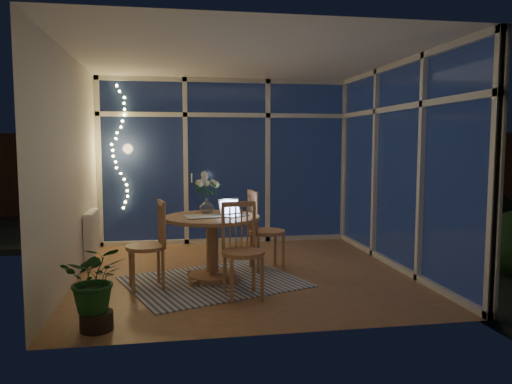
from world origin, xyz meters
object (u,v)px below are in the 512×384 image
chair_right (267,230)px  potted_plant (95,287)px  flower_vase (207,205)px  dining_table (212,248)px  chair_left (146,245)px  chair_front (243,250)px  laptop (235,207)px

chair_right → potted_plant: bearing=127.3°
flower_vase → potted_plant: flower_vase is taller
dining_table → chair_left: size_ratio=1.12×
flower_vase → dining_table: bearing=-79.8°
chair_front → flower_vase: chair_front is taller
flower_vase → potted_plant: size_ratio=0.28×
dining_table → potted_plant: size_ratio=1.45×
chair_left → laptop: (1.00, 0.20, 0.37)m
chair_left → flower_vase: size_ratio=4.67×
flower_vase → potted_plant: (-1.06, -1.64, -0.48)m
dining_table → chair_front: bearing=-71.0°
chair_left → chair_right: chair_right is taller
potted_plant → flower_vase: bearing=57.2°
dining_table → chair_front: chair_front is taller
chair_front → laptop: 0.78m
flower_vase → chair_right: bearing=7.6°
chair_right → chair_front: size_ratio=1.03×
laptop → chair_left: bearing=160.5°
chair_left → chair_right: size_ratio=0.96×
flower_vase → potted_plant: 2.01m
dining_table → chair_right: bearing=25.3°
dining_table → chair_right: size_ratio=1.08×
chair_left → flower_vase: bearing=114.7°
chair_left → laptop: 1.08m
dining_table → potted_plant: potted_plant is taller
flower_vase → laptop: bearing=-43.4°
chair_right → laptop: chair_right is taller
dining_table → chair_right: (0.71, 0.34, 0.14)m
laptop → flower_vase: (-0.30, 0.29, -0.00)m
chair_right → chair_front: 1.17m
dining_table → chair_left: chair_left is taller
flower_vase → chair_front: bearing=-73.1°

